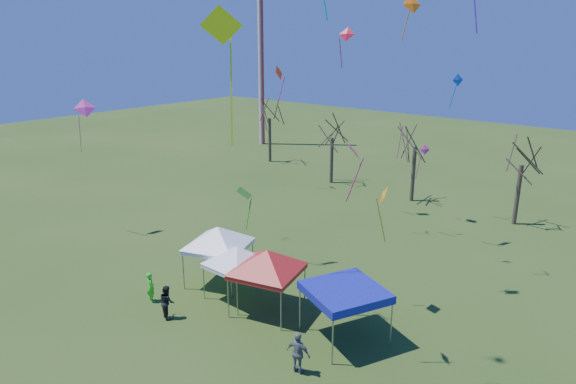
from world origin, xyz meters
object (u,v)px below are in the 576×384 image
Objects in this scene: tent_white_mid at (237,250)px; person_dark at (167,302)px; radio_mast at (261,42)px; tree_0 at (269,102)px; tree_1 at (333,121)px; tree_3 at (525,143)px; tent_white_west at (218,231)px; person_grey at (298,353)px; tree_2 at (417,126)px; tent_blue at (345,292)px; person_green at (151,287)px; tent_red at (267,254)px.

tent_white_mid is 4.28m from person_dark.
radio_mast reaches higher than tree_0.
tree_3 is at bearing -2.06° from tree_1.
tent_white_west is at bearing -54.30° from tree_0.
tent_white_west is 2.23× the size of person_grey.
radio_mast is 28.08m from tree_2.
person_dark is (-7.69, -3.97, -1.47)m from tent_blue.
radio_mast is 44.05m from person_dark.
person_grey is (9.59, 0.20, 0.10)m from person_green.
tree_3 is 1.86× the size of tent_blue.
person_dark is at bearing -2.57° from person_grey.
tree_3 reaches higher than tree_1.
tree_1 reaches higher than tent_red.
person_dark is (-3.36, -3.62, -2.22)m from tent_red.
tent_white_mid is at bearing -51.79° from tree_0.
tent_blue is 2.33× the size of person_grey.
tree_1 is 16.81m from tree_3.
tree_0 is 2.20× the size of tent_white_mid.
tree_0 reaches higher than person_dark.
radio_mast reaches higher than person_dark.
tree_3 reaches higher than tent_white_mid.
tree_0 is at bearing -36.36° from person_dark.
tree_2 reaches higher than person_green.
tree_0 is 32.09m from person_green.
person_dark is (-9.14, -24.46, -5.23)m from tree_3.
radio_mast is 3.06× the size of tree_2.
tent_red is (2.62, -21.18, -3.22)m from tree_2.
tree_0 reaches higher than tent_white_mid.
person_dark is at bearing -91.70° from tree_2.
tent_white_mid is 2.09m from tent_red.
person_grey is (15.31, -24.41, -4.88)m from tree_1.
tree_2 is (18.48, -3.01, -0.20)m from tree_0.
radio_mast reaches higher than tent_blue.
tent_white_mid is 7.24m from person_grey.
tent_blue is at bearing -98.18° from person_grey.
tree_3 is 22.73m from tent_white_west.
tent_red is at bearing -175.33° from tent_blue.
radio_mast is at bearing 163.69° from tree_3.
radio_mast is 20.72m from tree_1.
tree_3 is 4.33× the size of person_grey.
tent_white_west is (24.08, -30.18, -9.41)m from radio_mast.
tent_white_west is (16.93, -23.56, -3.40)m from tree_0.
tree_0 reaches higher than tent_red.
tent_blue is (6.39, 0.36, -0.41)m from tent_white_mid.
tent_white_west is 2.23m from tent_white_mid.
tree_2 is at bearing -81.53° from person_grey.
radio_mast is 2.96× the size of tree_0.
tree_0 is 32.27m from tent_red.
tent_red reaches higher than tent_white_mid.
tree_0 is 29.21m from tent_white_west.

